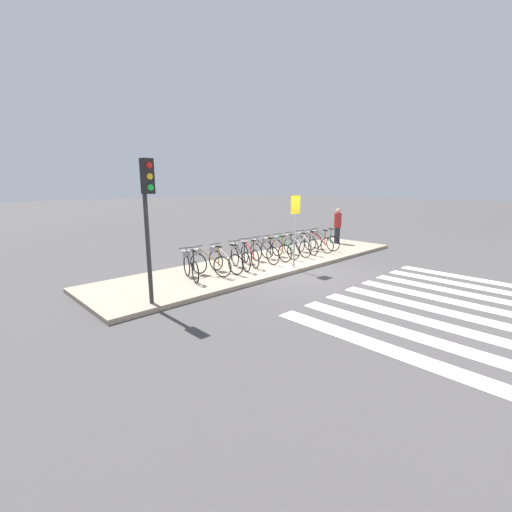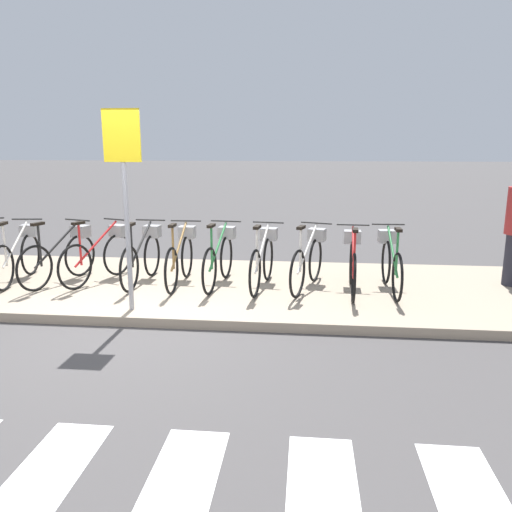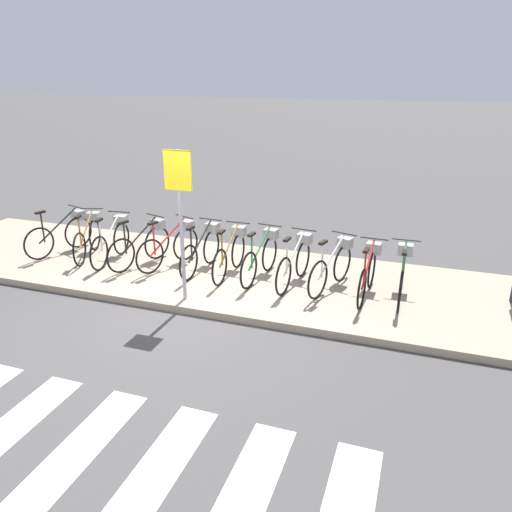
{
  "view_description": "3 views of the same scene",
  "coord_description": "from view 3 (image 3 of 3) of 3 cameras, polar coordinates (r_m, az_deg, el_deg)",
  "views": [
    {
      "loc": [
        -8.72,
        -6.89,
        2.89
      ],
      "look_at": [
        -1.13,
        0.98,
        0.56
      ],
      "focal_mm": 24.0,
      "sensor_mm": 36.0,
      "label": 1
    },
    {
      "loc": [
        2.11,
        -5.39,
        2.12
      ],
      "look_at": [
        1.46,
        0.94,
        0.69
      ],
      "focal_mm": 35.0,
      "sensor_mm": 36.0,
      "label": 2
    },
    {
      "loc": [
        3.47,
        -6.27,
        3.61
      ],
      "look_at": [
        1.21,
        0.28,
        1.01
      ],
      "focal_mm": 35.0,
      "sensor_mm": 36.0,
      "label": 3
    }
  ],
  "objects": [
    {
      "name": "ground_plane",
      "position": [
        8.03,
        -8.9,
        -6.47
      ],
      "size": [
        120.0,
        120.0,
        0.0
      ],
      "primitive_type": "plane",
      "color": "#423F3F"
    },
    {
      "name": "sidewalk",
      "position": [
        9.26,
        -4.54,
        -2.09
      ],
      "size": [
        12.67,
        3.08,
        0.12
      ],
      "color": "gray",
      "rests_on": "ground_plane"
    },
    {
      "name": "parked_bicycle_0",
      "position": [
        10.78,
        -21.19,
        2.58
      ],
      "size": [
        0.6,
        1.48,
        0.95
      ],
      "color": "black",
      "rests_on": "sidewalk"
    },
    {
      "name": "parked_bicycle_1",
      "position": [
        10.38,
        -18.6,
        2.25
      ],
      "size": [
        0.61,
        1.47,
        0.95
      ],
      "color": "black",
      "rests_on": "sidewalk"
    },
    {
      "name": "parked_bicycle_2",
      "position": [
        10.01,
        -16.07,
        1.87
      ],
      "size": [
        0.46,
        1.53,
        0.95
      ],
      "color": "black",
      "rests_on": "sidewalk"
    },
    {
      "name": "parked_bicycle_3",
      "position": [
        9.66,
        -12.76,
        1.5
      ],
      "size": [
        0.59,
        1.48,
        0.95
      ],
      "color": "black",
      "rests_on": "sidewalk"
    },
    {
      "name": "parked_bicycle_4",
      "position": [
        9.5,
        -9.58,
        1.4
      ],
      "size": [
        0.64,
        1.46,
        0.95
      ],
      "color": "black",
      "rests_on": "sidewalk"
    },
    {
      "name": "parked_bicycle_5",
      "position": [
        9.2,
        -6.1,
        0.94
      ],
      "size": [
        0.46,
        1.54,
        0.95
      ],
      "color": "black",
      "rests_on": "sidewalk"
    },
    {
      "name": "parked_bicycle_6",
      "position": [
        8.96,
        -2.85,
        0.49
      ],
      "size": [
        0.46,
        1.54,
        0.95
      ],
      "color": "black",
      "rests_on": "sidewalk"
    },
    {
      "name": "parked_bicycle_7",
      "position": [
        8.8,
        0.67,
        0.14
      ],
      "size": [
        0.46,
        1.53,
        0.95
      ],
      "color": "black",
      "rests_on": "sidewalk"
    },
    {
      "name": "parked_bicycle_8",
      "position": [
        8.59,
        4.57,
        -0.46
      ],
      "size": [
        0.46,
        1.53,
        0.95
      ],
      "color": "black",
      "rests_on": "sidewalk"
    },
    {
      "name": "parked_bicycle_9",
      "position": [
        8.48,
        8.84,
        -0.92
      ],
      "size": [
        0.58,
        1.49,
        0.95
      ],
      "color": "black",
      "rests_on": "sidewalk"
    },
    {
      "name": "parked_bicycle_10",
      "position": [
        8.29,
        12.73,
        -1.71
      ],
      "size": [
        0.46,
        1.54,
        0.95
      ],
      "color": "black",
      "rests_on": "sidewalk"
    },
    {
      "name": "parked_bicycle_11",
      "position": [
        8.35,
        16.41,
        -1.89
      ],
      "size": [
        0.46,
        1.54,
        0.95
      ],
      "color": "black",
      "rests_on": "sidewalk"
    },
    {
      "name": "sign_post",
      "position": [
        7.66,
        -8.73,
        6.23
      ],
      "size": [
        0.44,
        0.07,
        2.4
      ],
      "color": "#99999E",
      "rests_on": "sidewalk"
    }
  ]
}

